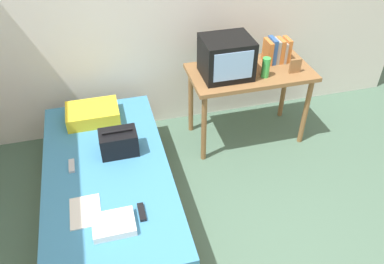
% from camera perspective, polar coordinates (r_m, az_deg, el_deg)
% --- Properties ---
extents(wall_back, '(5.20, 0.10, 2.60)m').
position_cam_1_polar(wall_back, '(3.84, -3.24, 18.37)').
color(wall_back, silver).
rests_on(wall_back, ground).
extents(bed, '(1.00, 2.00, 0.47)m').
position_cam_1_polar(bed, '(3.32, -11.79, -8.32)').
color(bed, olive).
rests_on(bed, ground).
extents(desk, '(1.16, 0.60, 0.77)m').
position_cam_1_polar(desk, '(3.82, 8.38, 7.50)').
color(desk, olive).
rests_on(desk, ground).
extents(tv, '(0.44, 0.39, 0.36)m').
position_cam_1_polar(tv, '(3.58, 4.99, 10.73)').
color(tv, black).
rests_on(tv, desk).
extents(water_bottle, '(0.07, 0.07, 0.19)m').
position_cam_1_polar(water_bottle, '(3.65, 10.65, 9.19)').
color(water_bottle, green).
rests_on(water_bottle, desk).
extents(book_row, '(0.24, 0.17, 0.25)m').
position_cam_1_polar(book_row, '(3.92, 12.19, 11.47)').
color(book_row, '#CC7233').
rests_on(book_row, desk).
extents(picture_frame, '(0.11, 0.02, 0.14)m').
position_cam_1_polar(picture_frame, '(3.78, 14.76, 9.25)').
color(picture_frame, olive).
rests_on(picture_frame, desk).
extents(pillow, '(0.46, 0.33, 0.12)m').
position_cam_1_polar(pillow, '(3.66, -14.20, 2.59)').
color(pillow, yellow).
rests_on(pillow, bed).
extents(handbag, '(0.30, 0.20, 0.22)m').
position_cam_1_polar(handbag, '(3.22, -10.58, -1.50)').
color(handbag, black).
rests_on(handbag, bed).
extents(magazine, '(0.21, 0.29, 0.01)m').
position_cam_1_polar(magazine, '(2.88, -15.22, -11.05)').
color(magazine, white).
rests_on(magazine, bed).
extents(remote_dark, '(0.04, 0.16, 0.02)m').
position_cam_1_polar(remote_dark, '(2.79, -7.31, -11.45)').
color(remote_dark, black).
rests_on(remote_dark, bed).
extents(remote_silver, '(0.04, 0.14, 0.02)m').
position_cam_1_polar(remote_silver, '(3.23, -17.05, -4.72)').
color(remote_silver, '#B7B7BC').
rests_on(remote_silver, bed).
extents(folded_towel, '(0.28, 0.22, 0.05)m').
position_cam_1_polar(folded_towel, '(2.73, -11.26, -13.01)').
color(folded_towel, white).
rests_on(folded_towel, bed).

